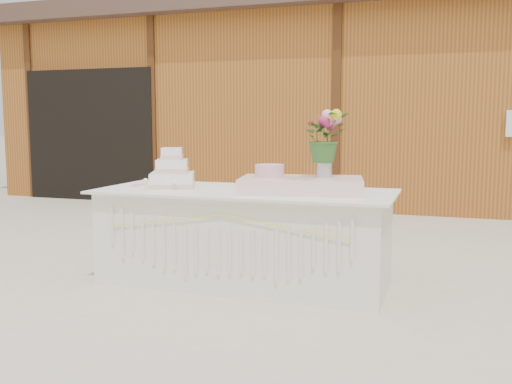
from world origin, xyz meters
TOP-DOWN VIEW (x-y plane):
  - ground at (0.00, 0.00)m, footprint 80.00×80.00m
  - barn at (-0.01, 5.99)m, footprint 12.60×4.60m
  - cake_table at (0.00, -0.00)m, footprint 2.40×1.00m
  - wedding_cake at (-0.65, 0.02)m, footprint 0.48×0.48m
  - pink_cake_stand at (0.21, 0.01)m, footprint 0.29×0.29m
  - satin_runner at (0.48, -0.02)m, footprint 1.02×0.70m
  - flower_vase at (0.64, 0.06)m, footprint 0.12×0.12m
  - bouquet at (0.64, 0.06)m, footprint 0.46×0.46m
  - loose_flowers at (-0.99, 0.09)m, footprint 0.14×0.30m

SIDE VIEW (x-z plane):
  - ground at x=0.00m, z-range 0.00..0.00m
  - cake_table at x=0.00m, z-range 0.00..0.77m
  - loose_flowers at x=-0.99m, z-range 0.77..0.79m
  - satin_runner at x=0.48m, z-range 0.77..0.89m
  - wedding_cake at x=-0.65m, z-range 0.72..1.05m
  - pink_cake_stand at x=0.21m, z-range 0.78..0.99m
  - flower_vase at x=0.64m, z-range 0.89..1.05m
  - bouquet at x=0.64m, z-range 1.05..1.44m
  - barn at x=-0.01m, z-range 0.03..3.33m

